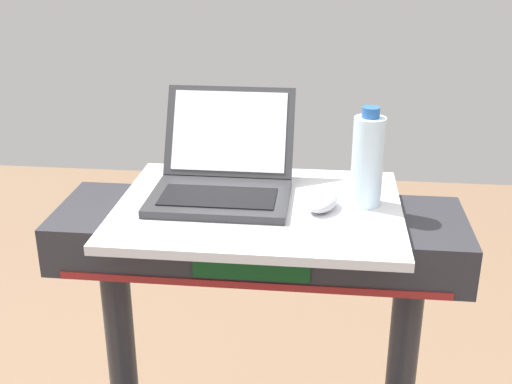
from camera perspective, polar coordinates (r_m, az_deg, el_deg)
desk_board at (r=1.44m, az=0.22°, el=-1.47°), size 0.62×0.47×0.02m
laptop at (r=1.48m, az=-2.89°, el=1.48°), size 0.30×0.32×0.21m
computer_mouse at (r=1.41m, az=5.76°, el=-0.86°), size 0.09×0.11×0.03m
water_bottle at (r=1.42m, az=9.64°, el=2.72°), size 0.07×0.07×0.22m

